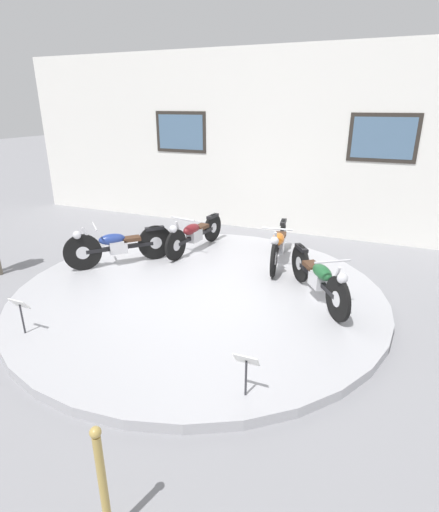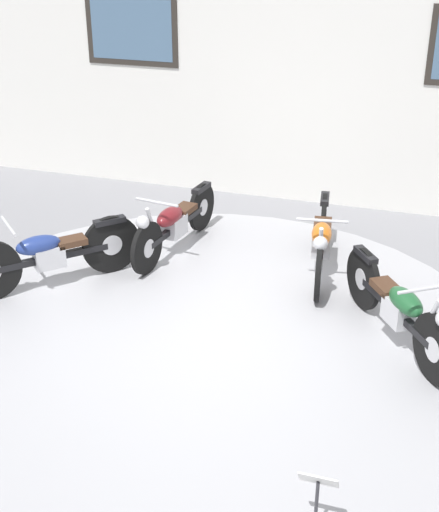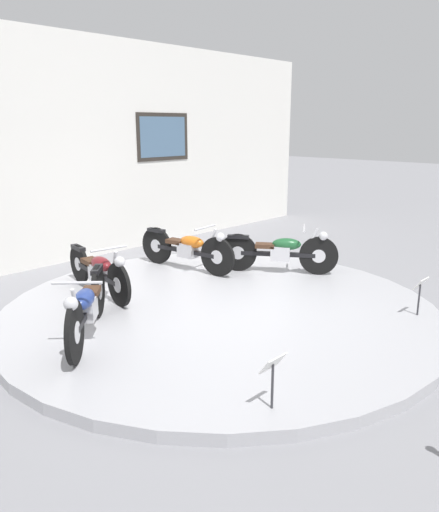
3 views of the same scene
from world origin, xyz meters
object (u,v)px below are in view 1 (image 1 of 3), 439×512
motorcycle_maroon (194,233)px  info_placard_front_left (20,308)px  motorcycle_green (319,276)px  motorcycle_blue (118,244)px  motorcycle_orange (279,243)px  info_placard_front_centre (246,365)px  stanchion_post_right_of_entry (105,503)px

motorcycle_maroon → info_placard_front_left: size_ratio=3.81×
motorcycle_green → motorcycle_blue: bearing=179.9°
motorcycle_blue → info_placard_front_left: 2.52m
motorcycle_blue → motorcycle_green: 3.70m
motorcycle_green → info_placard_front_left: (-3.40, -2.49, -0.02)m
motorcycle_orange → info_placard_front_centre: motorcycle_orange is taller
motorcycle_orange → stanchion_post_right_of_entry: (0.20, -5.43, -0.18)m
motorcycle_orange → info_placard_front_left: bearing=-123.0°
info_placard_front_left → info_placard_front_centre: size_ratio=1.00×
info_placard_front_left → stanchion_post_right_of_entry: bearing=-32.5°
motorcycle_blue → stanchion_post_right_of_entry: (2.94, -4.18, -0.19)m
motorcycle_blue → stanchion_post_right_of_entry: size_ratio=1.48×
motorcycle_maroon → motorcycle_orange: motorcycle_orange is taller
motorcycle_blue → info_placard_front_centre: size_ratio=2.96×
motorcycle_orange → motorcycle_green: motorcycle_orange is taller
info_placard_front_centre → stanchion_post_right_of_entry: (-0.46, -1.68, -0.16)m
motorcycle_blue → motorcycle_maroon: bearing=52.2°
motorcycle_green → info_placard_front_left: motorcycle_green is taller
motorcycle_blue → motorcycle_green: (3.70, -0.01, -0.01)m
motorcycle_maroon → motorcycle_green: motorcycle_green is taller
motorcycle_green → info_placard_front_centre: 2.51m
motorcycle_green → info_placard_front_left: 4.21m
stanchion_post_right_of_entry → motorcycle_blue: bearing=125.1°
motorcycle_orange → info_placard_front_centre: bearing=-79.9°
motorcycle_blue → info_placard_front_left: size_ratio=2.96×
motorcycle_blue → stanchion_post_right_of_entry: stanchion_post_right_of_entry is taller
motorcycle_orange → stanchion_post_right_of_entry: bearing=-87.8°
info_placard_front_left → stanchion_post_right_of_entry: (2.64, -1.68, -0.16)m
motorcycle_maroon → info_placard_front_centre: motorcycle_maroon is taller
motorcycle_maroon → info_placard_front_left: (-0.67, -3.74, -0.01)m
motorcycle_orange → info_placard_front_centre: (0.67, -3.74, -0.03)m
motorcycle_blue → motorcycle_maroon: size_ratio=0.78×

